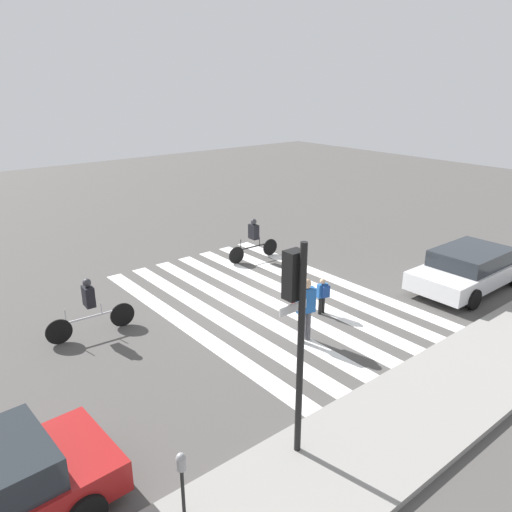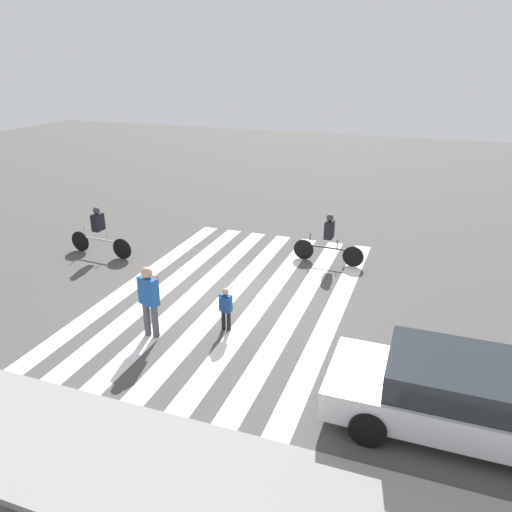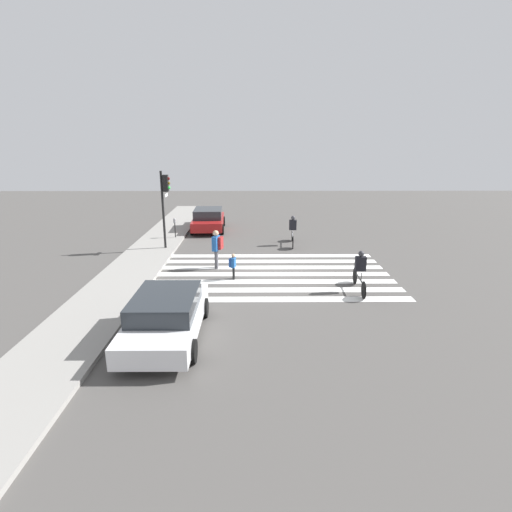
{
  "view_description": "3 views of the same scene",
  "coord_description": "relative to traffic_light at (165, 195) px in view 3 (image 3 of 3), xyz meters",
  "views": [
    {
      "loc": [
        9.28,
        10.83,
        6.55
      ],
      "look_at": [
        -0.11,
        -0.7,
        1.25
      ],
      "focal_mm": 35.0,
      "sensor_mm": 36.0,
      "label": 1
    },
    {
      "loc": [
        -4.87,
        11.29,
        6.19
      ],
      "look_at": [
        -0.87,
        0.29,
        1.4
      ],
      "focal_mm": 35.0,
      "sensor_mm": 36.0,
      "label": 2
    },
    {
      "loc": [
        -16.46,
        0.88,
        5.6
      ],
      "look_at": [
        -0.91,
        0.79,
        1.09
      ],
      "focal_mm": 28.0,
      "sensor_mm": 36.0,
      "label": 3
    }
  ],
  "objects": [
    {
      "name": "ground_plane",
      "position": [
        -4.01,
        -5.43,
        -2.9
      ],
      "size": [
        60.0,
        60.0,
        0.0
      ],
      "primitive_type": "plane",
      "color": "#4C4947"
    },
    {
      "name": "sidewalk_curb",
      "position": [
        -4.01,
        0.82,
        -2.83
      ],
      "size": [
        36.0,
        2.5,
        0.14
      ],
      "color": "gray",
      "rests_on": "ground_plane"
    },
    {
      "name": "crosswalk_stripes",
      "position": [
        -4.01,
        -5.43,
        -2.9
      ],
      "size": [
        6.26,
        10.0,
        0.01
      ],
      "color": "white",
      "rests_on": "ground_plane"
    },
    {
      "name": "traffic_light",
      "position": [
        0.0,
        0.0,
        0.0
      ],
      "size": [
        0.6,
        0.5,
        4.14
      ],
      "color": "black",
      "rests_on": "ground_plane"
    },
    {
      "name": "parking_meter",
      "position": [
        2.35,
        0.05,
        -1.94
      ],
      "size": [
        0.15,
        0.15,
        1.29
      ],
      "color": "black",
      "rests_on": "ground_plane"
    },
    {
      "name": "pedestrian_child_with_backpack",
      "position": [
        -3.1,
        -2.89,
        -1.87
      ],
      "size": [
        0.53,
        0.49,
        1.76
      ],
      "rotation": [
        0.0,
        0.0,
        -0.28
      ],
      "color": "#4C4C51",
      "rests_on": "ground_plane"
    },
    {
      "name": "pedestrian_adult_yellow_jacket",
      "position": [
        -4.64,
        -3.68,
        -2.26
      ],
      "size": [
        0.33,
        0.29,
        1.1
      ],
      "rotation": [
        0.0,
        0.0,
        2.94
      ],
      "color": "black",
      "rests_on": "ground_plane"
    },
    {
      "name": "cyclist_near_curb",
      "position": [
        1.11,
        -6.71,
        -2.03
      ],
      "size": [
        2.4,
        0.42,
        1.63
      ],
      "rotation": [
        0.0,
        0.0,
        -0.07
      ],
      "color": "black",
      "rests_on": "ground_plane"
    },
    {
      "name": "cyclist_far_lane",
      "position": [
        -6.03,
        -8.61,
        -2.03
      ],
      "size": [
        2.25,
        0.41,
        1.61
      ],
      "rotation": [
        0.0,
        0.0,
        -0.04
      ],
      "color": "black",
      "rests_on": "ground_plane"
    },
    {
      "name": "car_parked_far_curb",
      "position": [
        -9.78,
        -1.99,
        -2.2
      ],
      "size": [
        4.54,
        2.1,
        1.35
      ],
      "rotation": [
        0.0,
        0.0,
        0.0
      ],
      "color": "silver",
      "rests_on": "ground_plane"
    },
    {
      "name": "car_parked_dark_suv",
      "position": [
        4.93,
        -1.62,
        -2.19
      ],
      "size": [
        4.28,
        2.18,
        1.39
      ],
      "rotation": [
        0.0,
        0.0,
        0.04
      ],
      "color": "maroon",
      "rests_on": "ground_plane"
    }
  ]
}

